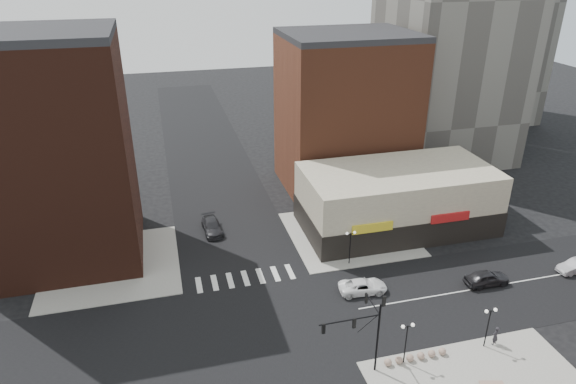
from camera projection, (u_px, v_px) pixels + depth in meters
name	position (u px, v px, depth m)	size (l,w,h in m)	color
ground	(262.00, 326.00, 49.46)	(240.00, 240.00, 0.00)	black
road_ew	(262.00, 326.00, 49.45)	(200.00, 14.00, 0.02)	black
road_ns	(262.00, 326.00, 49.45)	(14.00, 200.00, 0.02)	black
sidewalk_nw	(112.00, 265.00, 58.82)	(15.00, 15.00, 0.12)	gray
sidewalk_ne	(349.00, 234.00, 65.44)	(15.00, 15.00, 0.12)	gray
building_nw	(54.00, 156.00, 56.00)	(16.00, 15.00, 25.00)	#3A1B12
building_ne_midrise	(345.00, 115.00, 74.95)	(18.00, 15.00, 22.00)	brown
building_ne_row	(397.00, 204.00, 65.99)	(24.20, 12.20, 8.00)	#C1B899
traffic_signal	(366.00, 324.00, 42.14)	(5.59, 3.09, 7.77)	black
street_lamp_se_a	(407.00, 333.00, 43.57)	(1.22, 0.32, 4.16)	black
street_lamp_se_b	(489.00, 318.00, 45.39)	(1.22, 0.32, 4.16)	black
street_lamp_ne	(350.00, 239.00, 57.80)	(1.22, 0.32, 4.16)	black
bollard_row	(415.00, 357.00, 45.03)	(5.91, 0.66, 0.66)	#8E6E61
white_suv	(363.00, 286.00, 54.06)	(2.35, 5.10, 1.42)	white
dark_sedan_east	(487.00, 278.00, 55.23)	(1.95, 4.84, 1.65)	black
silver_sedan	(576.00, 266.00, 57.52)	(1.53, 4.37, 1.44)	#A8A7AC
dark_sedan_north	(212.00, 226.00, 65.69)	(2.18, 5.37, 1.56)	black
pedestrian	(495.00, 336.00, 46.57)	(0.70, 0.46, 1.93)	#242227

